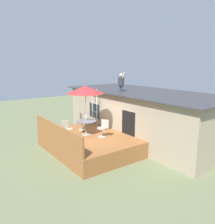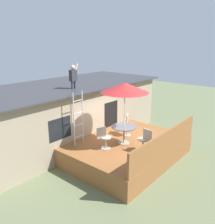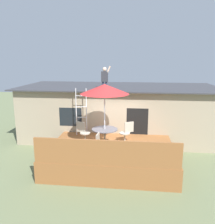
{
  "view_description": "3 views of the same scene",
  "coord_description": "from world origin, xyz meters",
  "views": [
    {
      "loc": [
        9.59,
        -6.03,
        4.41
      ],
      "look_at": [
        0.06,
        0.99,
        1.92
      ],
      "focal_mm": 36.65,
      "sensor_mm": 36.0,
      "label": 1
    },
    {
      "loc": [
        -7.69,
        -5.53,
        4.85
      ],
      "look_at": [
        -0.45,
        0.58,
        2.06
      ],
      "focal_mm": 38.06,
      "sensor_mm": 36.0,
      "label": 2
    },
    {
      "loc": [
        0.9,
        -9.12,
        4.29
      ],
      "look_at": [
        -0.27,
        0.84,
        2.02
      ],
      "focal_mm": 37.76,
      "sensor_mm": 36.0,
      "label": 3
    }
  ],
  "objects": [
    {
      "name": "patio_chair_left",
      "position": [
        -1.19,
        0.12,
        1.26
      ],
      "size": [
        0.61,
        0.44,
        0.92
      ],
      "rotation": [
        0.0,
        0.0,
        -0.29
      ],
      "color": "#A59E8C",
      "rests_on": "deck"
    },
    {
      "name": "patio_umbrella",
      "position": [
        -0.26,
        -0.16,
        3.15
      ],
      "size": [
        1.9,
        1.9,
        2.54
      ],
      "color": "silver",
      "rests_on": "deck"
    },
    {
      "name": "deck_railing",
      "position": [
        0.0,
        -1.92,
        1.25
      ],
      "size": [
        4.91,
        0.08,
        0.9
      ],
      "primitive_type": "cube",
      "color": "brown",
      "rests_on": "deck"
    },
    {
      "name": "ground_plane",
      "position": [
        0.0,
        0.0,
        0.0
      ],
      "size": [
        40.0,
        40.0,
        0.0
      ],
      "primitive_type": "plane",
      "color": "#66704C"
    },
    {
      "name": "deck",
      "position": [
        0.0,
        0.0,
        0.4
      ],
      "size": [
        5.01,
        3.93,
        0.8
      ],
      "primitive_type": "cube",
      "color": "brown",
      "rests_on": "ground"
    },
    {
      "name": "patio_chair_near",
      "position": [
        -0.35,
        -1.2,
        1.26
      ],
      "size": [
        0.44,
        0.62,
        0.92
      ],
      "rotation": [
        0.0,
        0.0,
        1.49
      ],
      "color": "#A59E8C",
      "rests_on": "deck"
    },
    {
      "name": "step_ladder",
      "position": [
        -1.52,
        1.2,
        1.9
      ],
      "size": [
        0.52,
        0.04,
        2.2
      ],
      "color": "silver",
      "rests_on": "deck"
    },
    {
      "name": "patio_table",
      "position": [
        -0.26,
        -0.16,
        1.39
      ],
      "size": [
        1.04,
        1.04,
        0.74
      ],
      "color": "#A59E8C",
      "rests_on": "deck"
    },
    {
      "name": "patio_chair_right",
      "position": [
        0.59,
        0.31,
        1.26
      ],
      "size": [
        0.58,
        0.44,
        0.92
      ],
      "rotation": [
        0.0,
        0.0,
        -2.65
      ],
      "color": "#A59E8C",
      "rests_on": "deck"
    },
    {
      "name": "house",
      "position": [
        -0.0,
        3.6,
        1.43
      ],
      "size": [
        10.5,
        4.5,
        2.84
      ],
      "color": "gray",
      "rests_on": "ground"
    },
    {
      "name": "person_figure",
      "position": [
        -0.59,
        2.44,
        3.45
      ],
      "size": [
        0.47,
        0.2,
        1.11
      ],
      "color": "#33384C",
      "rests_on": "house"
    }
  ]
}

